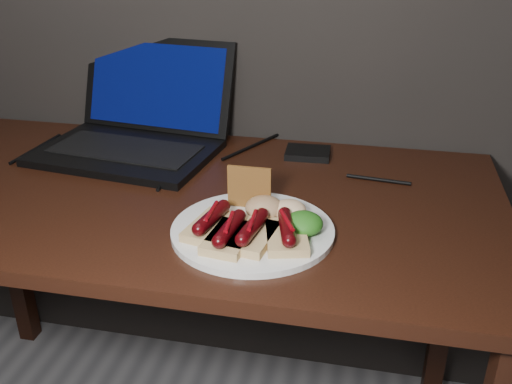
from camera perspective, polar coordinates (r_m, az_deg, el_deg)
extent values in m
cube|color=black|center=(1.23, -8.69, -0.41)|extent=(1.40, 0.70, 0.03)
cube|color=black|center=(1.93, -23.28, -4.74)|extent=(0.05, 0.05, 0.72)
cube|color=black|center=(1.63, 18.54, -9.75)|extent=(0.05, 0.05, 0.72)
cube|color=black|center=(1.42, -12.90, 3.85)|extent=(0.44, 0.33, 0.02)
cube|color=black|center=(1.41, -12.95, 4.25)|extent=(0.37, 0.19, 0.00)
cube|color=black|center=(1.53, -9.88, 10.54)|extent=(0.42, 0.14, 0.23)
cube|color=#09074A|center=(1.53, -9.88, 10.54)|extent=(0.38, 0.12, 0.20)
cube|color=black|center=(1.39, 5.20, 3.91)|extent=(0.11, 0.09, 0.02)
cylinder|color=black|center=(1.30, -8.81, 1.90)|extent=(0.03, 0.18, 0.01)
cylinder|color=black|center=(1.43, -0.45, 4.58)|extent=(0.11, 0.20, 0.01)
cylinder|color=black|center=(1.28, 12.15, 1.22)|extent=(0.14, 0.02, 0.01)
cylinder|color=black|center=(1.52, -21.13, 4.08)|extent=(0.02, 0.20, 0.01)
cylinder|color=silver|center=(1.05, -0.34, -3.86)|extent=(0.34, 0.34, 0.01)
cube|color=#DDB782|center=(1.03, -4.43, -3.53)|extent=(0.09, 0.13, 0.02)
cylinder|color=#470407|center=(1.02, -4.46, -2.53)|extent=(0.04, 0.10, 0.02)
sphere|color=#470407|center=(0.98, -5.75, -3.73)|extent=(0.03, 0.02, 0.02)
sphere|color=#470407|center=(1.06, -3.27, -1.41)|extent=(0.03, 0.02, 0.02)
cylinder|color=#6D050C|center=(1.02, -4.49, -1.91)|extent=(0.01, 0.07, 0.01)
cube|color=#DDB782|center=(1.00, -0.36, -4.51)|extent=(0.09, 0.12, 0.02)
cylinder|color=#470407|center=(0.99, -0.36, -3.49)|extent=(0.04, 0.10, 0.02)
sphere|color=#470407|center=(0.95, -1.41, -4.80)|extent=(0.03, 0.02, 0.02)
sphere|color=#470407|center=(1.03, 0.60, -2.27)|extent=(0.03, 0.02, 0.02)
cylinder|color=#6D050C|center=(0.98, -0.37, -2.85)|extent=(0.01, 0.07, 0.01)
cube|color=#DDB782|center=(1.00, 3.06, -4.50)|extent=(0.10, 0.13, 0.02)
cylinder|color=#470407|center=(0.99, 3.09, -3.48)|extent=(0.05, 0.10, 0.02)
sphere|color=#470407|center=(0.95, 3.32, -4.88)|extent=(0.03, 0.02, 0.02)
sphere|color=#470407|center=(1.03, 2.87, -2.18)|extent=(0.03, 0.02, 0.02)
cylinder|color=#6D050C|center=(0.98, 3.10, -2.84)|extent=(0.04, 0.07, 0.01)
cube|color=#DDB782|center=(0.99, -2.65, -4.67)|extent=(0.08, 0.12, 0.02)
cylinder|color=#470407|center=(0.98, -2.68, -3.64)|extent=(0.04, 0.10, 0.02)
sphere|color=#470407|center=(0.95, -3.74, -4.98)|extent=(0.03, 0.02, 0.02)
sphere|color=#470407|center=(1.02, -1.70, -2.40)|extent=(0.03, 0.02, 0.02)
cylinder|color=#6D050C|center=(0.98, -2.69, -3.00)|extent=(0.01, 0.07, 0.01)
cube|color=#9D632B|center=(1.10, -0.68, 0.48)|extent=(0.09, 0.01, 0.08)
ellipsoid|color=#1B5511|center=(1.02, 4.78, -3.14)|extent=(0.07, 0.07, 0.04)
ellipsoid|color=maroon|center=(1.07, 0.82, -1.56)|extent=(0.07, 0.07, 0.04)
ellipsoid|color=silver|center=(1.07, 3.35, -1.81)|extent=(0.06, 0.06, 0.04)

